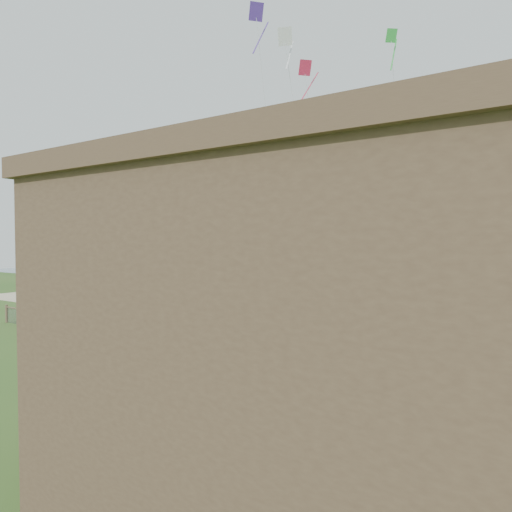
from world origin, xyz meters
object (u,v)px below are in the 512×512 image
object	(u,v)px
octopus_kite	(285,204)
chainlink_fence	(202,349)
picnic_table	(218,362)
motel	(476,358)

from	to	relation	value
octopus_kite	chainlink_fence	bearing A→B (deg)	-89.07
chainlink_fence	picnic_table	size ratio (longest dim) A/B	19.20
motel	octopus_kite	bearing A→B (deg)	130.70
picnic_table	octopus_kite	world-z (taller)	octopus_kite
motel	octopus_kite	size ratio (longest dim) A/B	2.11
chainlink_fence	octopus_kite	xyz separation A→B (m)	(-0.25, 8.41, 7.55)
picnic_table	octopus_kite	xyz separation A→B (m)	(-2.04, 9.41, 7.70)
motel	picnic_table	size ratio (longest dim) A/B	7.95
motel	picnic_table	world-z (taller)	motel
chainlink_fence	motel	distance (m)	15.06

